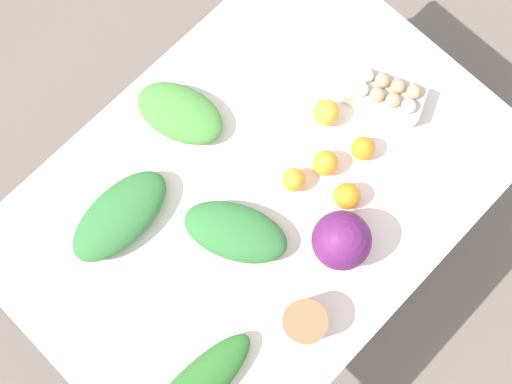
{
  "coord_description": "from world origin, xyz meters",
  "views": [
    {
      "loc": [
        0.26,
        0.26,
        2.33
      ],
      "look_at": [
        0.0,
        0.0,
        0.75
      ],
      "focal_mm": 40.0,
      "sensor_mm": 36.0,
      "label": 1
    }
  ],
  "objects_px": {
    "egg_carton": "(385,94)",
    "orange_1": "(294,180)",
    "orange_3": "(347,196)",
    "greens_bunch_beet_tops": "(120,216)",
    "paper_bag": "(305,321)",
    "cabbage_purple": "(342,240)",
    "orange_4": "(326,113)",
    "greens_bunch_dandelion": "(236,232)",
    "orange_0": "(325,163)",
    "orange_2": "(363,148)",
    "greens_bunch_chard": "(180,113)"
  },
  "relations": [
    {
      "from": "egg_carton",
      "to": "orange_1",
      "type": "xyz_separation_m",
      "value": [
        0.37,
        -0.01,
        -0.01
      ]
    },
    {
      "from": "orange_3",
      "to": "greens_bunch_beet_tops",
      "type": "bearing_deg",
      "value": -40.4
    },
    {
      "from": "paper_bag",
      "to": "egg_carton",
      "type": "bearing_deg",
      "value": -156.53
    },
    {
      "from": "cabbage_purple",
      "to": "greens_bunch_beet_tops",
      "type": "bearing_deg",
      "value": -52.55
    },
    {
      "from": "cabbage_purple",
      "to": "orange_3",
      "type": "relative_size",
      "value": 2.12
    },
    {
      "from": "egg_carton",
      "to": "orange_3",
      "type": "bearing_deg",
      "value": 89.26
    },
    {
      "from": "greens_bunch_beet_tops",
      "to": "orange_4",
      "type": "xyz_separation_m",
      "value": [
        -0.63,
        0.2,
        -0.0
      ]
    },
    {
      "from": "greens_bunch_dandelion",
      "to": "orange_4",
      "type": "height_order",
      "value": "greens_bunch_dandelion"
    },
    {
      "from": "orange_0",
      "to": "orange_3",
      "type": "bearing_deg",
      "value": 75.53
    },
    {
      "from": "greens_bunch_beet_tops",
      "to": "orange_2",
      "type": "relative_size",
      "value": 4.61
    },
    {
      "from": "greens_bunch_chard",
      "to": "orange_1",
      "type": "xyz_separation_m",
      "value": [
        -0.09,
        0.38,
        -0.0
      ]
    },
    {
      "from": "greens_bunch_chard",
      "to": "egg_carton",
      "type": "bearing_deg",
      "value": 139.73
    },
    {
      "from": "paper_bag",
      "to": "greens_bunch_dandelion",
      "type": "height_order",
      "value": "paper_bag"
    },
    {
      "from": "greens_bunch_dandelion",
      "to": "orange_4",
      "type": "xyz_separation_m",
      "value": [
        -0.43,
        -0.06,
        -0.0
      ]
    },
    {
      "from": "orange_1",
      "to": "cabbage_purple",
      "type": "bearing_deg",
      "value": 78.55
    },
    {
      "from": "greens_bunch_dandelion",
      "to": "orange_2",
      "type": "relative_size",
      "value": 4.23
    },
    {
      "from": "cabbage_purple",
      "to": "greens_bunch_beet_tops",
      "type": "height_order",
      "value": "cabbage_purple"
    },
    {
      "from": "orange_3",
      "to": "greens_bunch_dandelion",
      "type": "bearing_deg",
      "value": -27.41
    },
    {
      "from": "greens_bunch_dandelion",
      "to": "egg_carton",
      "type": "bearing_deg",
      "value": 177.5
    },
    {
      "from": "orange_2",
      "to": "orange_1",
      "type": "bearing_deg",
      "value": -20.61
    },
    {
      "from": "paper_bag",
      "to": "orange_4",
      "type": "height_order",
      "value": "paper_bag"
    },
    {
      "from": "orange_0",
      "to": "orange_4",
      "type": "relative_size",
      "value": 0.95
    },
    {
      "from": "orange_4",
      "to": "orange_2",
      "type": "bearing_deg",
      "value": 88.28
    },
    {
      "from": "greens_bunch_chard",
      "to": "paper_bag",
      "type": "bearing_deg",
      "value": 75.12
    },
    {
      "from": "orange_1",
      "to": "orange_4",
      "type": "relative_size",
      "value": 0.87
    },
    {
      "from": "orange_3",
      "to": "greens_bunch_chard",
      "type": "bearing_deg",
      "value": -73.02
    },
    {
      "from": "paper_bag",
      "to": "orange_1",
      "type": "height_order",
      "value": "paper_bag"
    },
    {
      "from": "paper_bag",
      "to": "orange_0",
      "type": "distance_m",
      "value": 0.45
    },
    {
      "from": "cabbage_purple",
      "to": "orange_0",
      "type": "height_order",
      "value": "cabbage_purple"
    },
    {
      "from": "orange_4",
      "to": "greens_bunch_chard",
      "type": "bearing_deg",
      "value": -45.44
    },
    {
      "from": "orange_0",
      "to": "orange_2",
      "type": "bearing_deg",
      "value": 156.33
    },
    {
      "from": "orange_1",
      "to": "orange_3",
      "type": "height_order",
      "value": "orange_3"
    },
    {
      "from": "egg_carton",
      "to": "paper_bag",
      "type": "height_order",
      "value": "same"
    },
    {
      "from": "orange_4",
      "to": "egg_carton",
      "type": "bearing_deg",
      "value": 151.88
    },
    {
      "from": "greens_bunch_beet_tops",
      "to": "orange_2",
      "type": "xyz_separation_m",
      "value": [
        -0.62,
        0.35,
        -0.01
      ]
    },
    {
      "from": "orange_0",
      "to": "greens_bunch_beet_tops",
      "type": "bearing_deg",
      "value": -30.58
    },
    {
      "from": "greens_bunch_beet_tops",
      "to": "paper_bag",
      "type": "bearing_deg",
      "value": 105.04
    },
    {
      "from": "orange_3",
      "to": "orange_4",
      "type": "bearing_deg",
      "value": -123.8
    },
    {
      "from": "orange_2",
      "to": "orange_3",
      "type": "distance_m",
      "value": 0.15
    },
    {
      "from": "orange_3",
      "to": "paper_bag",
      "type": "bearing_deg",
      "value": 24.29
    },
    {
      "from": "orange_1",
      "to": "orange_0",
      "type": "bearing_deg",
      "value": 162.95
    },
    {
      "from": "greens_bunch_beet_tops",
      "to": "greens_bunch_dandelion",
      "type": "bearing_deg",
      "value": 126.47
    },
    {
      "from": "greens_bunch_dandelion",
      "to": "orange_3",
      "type": "bearing_deg",
      "value": 152.59
    },
    {
      "from": "greens_bunch_beet_tops",
      "to": "egg_carton",
      "type": "bearing_deg",
      "value": 159.93
    },
    {
      "from": "greens_bunch_dandelion",
      "to": "orange_3",
      "type": "distance_m",
      "value": 0.33
    },
    {
      "from": "cabbage_purple",
      "to": "greens_bunch_chard",
      "type": "bearing_deg",
      "value": -85.66
    },
    {
      "from": "paper_bag",
      "to": "greens_bunch_beet_tops",
      "type": "bearing_deg",
      "value": -74.96
    },
    {
      "from": "paper_bag",
      "to": "greens_bunch_chard",
      "type": "height_order",
      "value": "paper_bag"
    },
    {
      "from": "orange_2",
      "to": "orange_3",
      "type": "xyz_separation_m",
      "value": [
        0.14,
        0.06,
        0.0
      ]
    },
    {
      "from": "cabbage_purple",
      "to": "greens_bunch_chard",
      "type": "height_order",
      "value": "cabbage_purple"
    }
  ]
}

